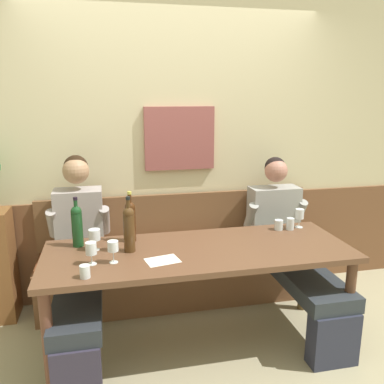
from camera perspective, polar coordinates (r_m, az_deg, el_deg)
name	(u,v)px	position (r m, az deg, el deg)	size (l,w,h in m)	color
ground_plane	(203,358)	(3.06, 1.59, -22.47)	(6.80, 6.80, 0.02)	tan
room_wall_back	(174,141)	(3.56, -2.50, 7.29)	(6.80, 0.12, 2.80)	beige
wood_wainscot_panel	(177,244)	(3.74, -2.21, -7.41)	(6.80, 0.03, 0.90)	brown
wall_bench	(181,271)	(3.61, -1.58, -11.12)	(2.41, 0.42, 0.94)	brown
dining_table	(199,260)	(2.84, 1.00, -9.68)	(2.11, 0.78, 0.76)	brown
person_left_seat	(79,253)	(3.12, -15.78, -8.28)	(0.48, 1.25, 1.34)	#2E2A3B
person_center_left_seat	(290,243)	(3.42, 13.69, -7.06)	(0.54, 1.24, 1.27)	#292C3D
wine_bottle_green_tall	(130,220)	(2.93, -8.73, -3.94)	(0.08, 0.08, 0.37)	#3F210E
wine_bottle_clear_water	(129,228)	(2.74, -8.91, -5.04)	(0.08, 0.08, 0.38)	#462D16
wine_bottle_amber_mid	(77,225)	(2.92, -15.98, -4.47)	(0.08, 0.08, 0.36)	#17401E
wine_glass_center_rear	(95,236)	(2.83, -13.65, -6.03)	(0.08, 0.08, 0.15)	silver
wine_glass_center_front	(113,247)	(2.60, -11.14, -7.63)	(0.07, 0.07, 0.14)	silver
wine_glass_mid_right	(300,215)	(3.32, 15.00, -3.15)	(0.07, 0.07, 0.15)	silver
wine_glass_left_end	(91,250)	(2.61, -14.11, -7.92)	(0.07, 0.07, 0.15)	silver
water_tumbler_right	(290,224)	(3.27, 13.75, -4.41)	(0.06, 0.06, 0.09)	silver
water_tumbler_center	(279,225)	(3.25, 12.19, -4.57)	(0.07, 0.07, 0.08)	silver
water_tumbler_left	(85,272)	(2.46, -14.95, -10.84)	(0.06, 0.06, 0.08)	silver
tasting_sheet_left_guest	(163,260)	(2.63, -4.20, -9.65)	(0.21, 0.15, 0.00)	white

